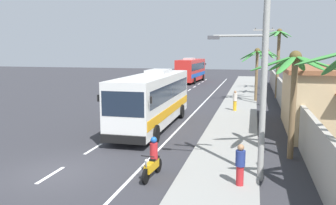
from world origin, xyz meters
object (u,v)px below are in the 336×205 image
Objects in this scene: coach_bus_far_lane at (191,70)px; palm_second at (257,62)px; motorcycle_beside_bus at (153,161)px; coach_bus_foreground at (153,98)px; palm_farthest at (278,51)px; palm_third at (267,60)px; pedestrian_near_kerb at (240,164)px; utility_pole_mid at (262,57)px; pedestrian_midwalk at (235,100)px; palm_fourth at (294,78)px; utility_pole_nearest at (262,72)px.

coach_bus_far_lane is 21.76m from palm_second.
coach_bus_far_lane is 41.80m from motorcycle_beside_bus.
palm_farthest reaches higher than coach_bus_foreground.
palm_farthest is (8.92, 16.79, 3.02)m from coach_bus_foreground.
palm_farthest is (0.91, -7.81, 1.08)m from palm_third.
pedestrian_near_kerb is at bearing -5.67° from motorcycle_beside_bus.
utility_pole_mid is 5.85m from palm_farthest.
palm_fourth reaches higher than pedestrian_midwalk.
utility_pole_mid is at bearing 144.28° from pedestrian_midwalk.
utility_pole_mid is at bearing -79.57° from pedestrian_near_kerb.
motorcycle_beside_bus is (5.92, -41.36, -1.36)m from coach_bus_far_lane.
coach_bus_far_lane is 1.46× the size of palm_farthest.
palm_second is at bearing -78.36° from pedestrian_near_kerb.
coach_bus_foreground is at bearing -108.03° from palm_third.
utility_pole_nearest is at bearing -50.60° from coach_bus_foreground.
motorcycle_beside_bus is at bearing -73.76° from coach_bus_foreground.
motorcycle_beside_bus is at bearing -81.86° from coach_bus_far_lane.
pedestrian_midwalk is at bearing 53.91° from coach_bus_foreground.
palm_second is (-0.01, 21.44, -0.37)m from utility_pole_nearest.
motorcycle_beside_bus is 7.60m from palm_fourth.
pedestrian_near_kerb is 16.23m from pedestrian_midwalk.
pedestrian_midwalk is (-1.07, 16.20, 0.04)m from pedestrian_near_kerb.
pedestrian_midwalk is 7.17m from palm_second.
palm_farthest is at bearing 58.90° from palm_second.
palm_fourth is at bearing 64.85° from utility_pole_nearest.
pedestrian_midwalk is (5.03, 6.90, -0.96)m from coach_bus_foreground.
palm_fourth reaches higher than motorcycle_beside_bus.
utility_pole_mid is at bearing -93.77° from palm_third.
palm_farthest is at bearing 62.03° from coach_bus_foreground.
pedestrian_midwalk is (2.42, 15.85, 0.33)m from motorcycle_beside_bus.
coach_bus_foreground reaches higher than pedestrian_midwalk.
palm_third is at bearing 80.86° from motorcycle_beside_bus.
pedestrian_midwalk is 15.59m from utility_pole_nearest.
utility_pole_nearest is at bearing -115.15° from palm_fourth.
motorcycle_beside_bus is 5.58m from utility_pole_nearest.
palm_farthest is at bearing 72.12° from utility_pole_mid.
pedestrian_midwalk reaches higher than motorcycle_beside_bus.
coach_bus_foreground reaches higher than pedestrian_near_kerb.
palm_third is (1.26, 11.40, -0.04)m from palm_second.
utility_pole_nearest reaches higher than palm_third.
palm_second is at bearing 79.41° from motorcycle_beside_bus.
pedestrian_near_kerb is 5.60m from palm_fourth.
pedestrian_near_kerb is 26.55m from palm_farthest.
pedestrian_near_kerb is (3.49, -0.35, 0.29)m from motorcycle_beside_bus.
utility_pole_nearest reaches higher than palm_fourth.
palm_fourth is (1.51, 3.23, -0.49)m from utility_pole_nearest.
pedestrian_near_kerb is at bearing -77.29° from coach_bus_far_lane.
palm_fourth is 0.70× the size of palm_farthest.
pedestrian_midwalk is 0.21× the size of utility_pole_nearest.
coach_bus_far_lane is 23.72m from utility_pole_mid.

